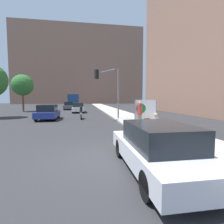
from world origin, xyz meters
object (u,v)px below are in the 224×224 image
Objects in this scene: seated_protester at (156,123)px; protest_banner at (145,112)px; street_tree_midblock at (22,85)px; jogger_on_sidewalk at (140,114)px; traffic_light_pole at (110,85)px; motorcycle_on_road at (81,114)px; car_on_road_midblock at (78,108)px; car_on_road_distant at (69,106)px; parked_car_curbside at (157,148)px; city_bus_on_road at (74,100)px; pedestrian_behind at (148,112)px; car_on_road_nearest at (48,112)px.

protest_banner is at bearing 96.44° from seated_protester.
jogger_on_sidewalk is at bearing -54.03° from street_tree_midblock.
motorcycle_on_road is at bearing 149.16° from traffic_light_pole.
jogger_on_sidewalk is 0.37× the size of traffic_light_pole.
car_on_road_midblock is 1.09× the size of car_on_road_distant.
jogger_on_sidewalk reaches higher than car_on_road_distant.
car_on_road_midblock is at bearing 109.08° from protest_banner.
car_on_road_distant is (-4.81, 29.82, 0.03)m from parked_car_curbside.
protest_banner is at bearing -52.28° from street_tree_midblock.
seated_protester is at bearing -99.74° from protest_banner.
seated_protester is 0.59× the size of motorcycle_on_road.
city_bus_on_road is (-6.34, 36.62, 0.75)m from jogger_on_sidewalk.
street_tree_midblock reaches higher than motorcycle_on_road.
parked_car_curbside is at bearing -72.62° from pedestrian_behind.
car_on_road_distant is 0.74× the size of street_tree_midblock.
parked_car_curbside is 0.40× the size of city_bus_on_road.
jogger_on_sidewalk is 1.02× the size of pedestrian_behind.
street_tree_midblock is at bearing 131.90° from traffic_light_pole.
car_on_road_nearest reaches higher than car_on_road_distant.
jogger_on_sidewalk is 23.80m from car_on_road_distant.
street_tree_midblock is (-11.69, 25.48, 3.54)m from parked_car_curbside.
car_on_road_distant is at bearing 104.65° from car_on_road_midblock.
motorcycle_on_road is (-2.33, 13.62, -0.14)m from parked_car_curbside.
car_on_road_midblock reaches higher than parked_car_curbside.
pedestrian_behind is 0.29× the size of street_tree_midblock.
jogger_on_sidewalk reaches higher than pedestrian_behind.
car_on_road_nearest reaches higher than car_on_road_midblock.
street_tree_midblock is (-6.88, -4.34, 3.51)m from car_on_road_distant.
motorcycle_on_road is (3.28, 0.06, -0.17)m from car_on_road_nearest.
car_on_road_midblock is (-5.18, 14.98, -0.41)m from protest_banner.
street_tree_midblock reaches higher than city_bus_on_road.
jogger_on_sidewalk is at bearing -58.46° from motorcycle_on_road.
street_tree_midblock reaches higher than jogger_on_sidewalk.
car_on_road_distant is at bearing 145.97° from pedestrian_behind.
protest_banner reaches higher than car_on_road_distant.
parked_car_curbside is at bearing 56.01° from jogger_on_sidewalk.
car_on_road_midblock is (-2.85, 22.34, 0.02)m from parked_car_curbside.
car_on_road_distant is at bearing 106.36° from traffic_light_pole.
seated_protester is 2.64m from jogger_on_sidewalk.
seated_protester is 0.27× the size of car_on_road_distant.
car_on_road_distant is (-6.62, 25.50, -0.05)m from seated_protester.
parked_car_curbside is at bearing -65.36° from street_tree_midblock.
parked_car_curbside is at bearing -84.00° from city_bus_on_road.
seated_protester is 18.61m from car_on_road_midblock.
pedestrian_behind is 7.51m from motorcycle_on_road.
pedestrian_behind is at bearing 58.98° from protest_banner.
car_on_road_midblock is 0.80× the size of street_tree_midblock.
jogger_on_sidewalk is 0.43× the size of car_on_road_nearest.
motorcycle_on_road is at bearing -85.72° from city_bus_on_road.
seated_protester is at bearing -57.47° from street_tree_midblock.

